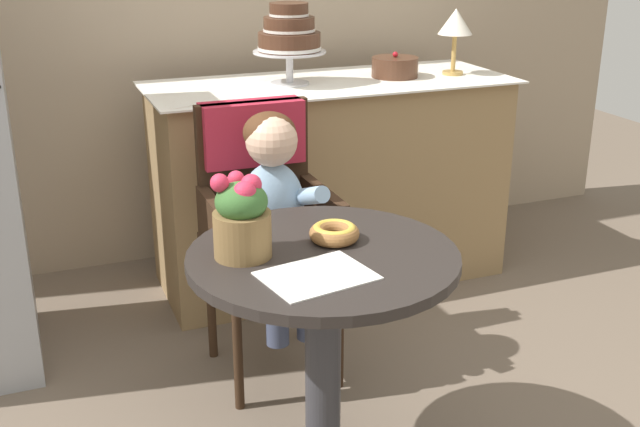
% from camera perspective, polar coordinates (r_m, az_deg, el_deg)
% --- Properties ---
extents(cafe_table, '(0.72, 0.72, 0.72)m').
position_cam_1_polar(cafe_table, '(2.14, 0.22, -8.05)').
color(cafe_table, '#282321').
rests_on(cafe_table, ground).
extents(wicker_chair, '(0.42, 0.45, 0.95)m').
position_cam_1_polar(wicker_chair, '(2.72, -4.27, 1.28)').
color(wicker_chair, '#332114').
rests_on(wicker_chair, ground).
extents(seated_child, '(0.27, 0.32, 0.73)m').
position_cam_1_polar(seated_child, '(2.57, -3.26, 1.02)').
color(seated_child, '#8CADCC').
rests_on(seated_child, ground).
extents(paper_napkin, '(0.29, 0.24, 0.00)m').
position_cam_1_polar(paper_napkin, '(1.92, -0.22, -4.55)').
color(paper_napkin, white).
rests_on(paper_napkin, cafe_table).
extents(donut_front, '(0.14, 0.14, 0.05)m').
position_cam_1_polar(donut_front, '(2.12, 1.05, -1.37)').
color(donut_front, '#936033').
rests_on(donut_front, cafe_table).
extents(flower_vase, '(0.15, 0.15, 0.23)m').
position_cam_1_polar(flower_vase, '(2.00, -5.71, -0.28)').
color(flower_vase, brown).
rests_on(flower_vase, cafe_table).
extents(display_counter, '(1.56, 0.62, 0.90)m').
position_cam_1_polar(display_counter, '(3.47, 0.76, 2.34)').
color(display_counter, '#93754C').
rests_on(display_counter, ground).
extents(tiered_cake_stand, '(0.30, 0.30, 0.33)m').
position_cam_1_polar(tiered_cake_stand, '(3.26, -2.26, 12.83)').
color(tiered_cake_stand, silver).
rests_on(tiered_cake_stand, display_counter).
extents(round_layer_cake, '(0.20, 0.20, 0.11)m').
position_cam_1_polar(round_layer_cake, '(3.46, 5.47, 10.56)').
color(round_layer_cake, '#4C2D1E').
rests_on(round_layer_cake, display_counter).
extents(table_lamp, '(0.15, 0.15, 0.28)m').
position_cam_1_polar(table_lamp, '(3.53, 9.83, 13.40)').
color(table_lamp, '#B28C47').
rests_on(table_lamp, display_counter).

